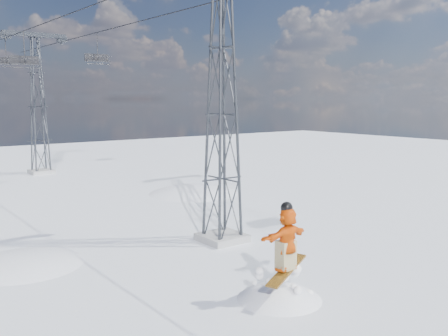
# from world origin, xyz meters

# --- Properties ---
(ground) EXTENTS (120.00, 120.00, 0.00)m
(ground) POSITION_xyz_m (0.00, 0.00, 0.00)
(ground) COLOR white
(ground) RESTS_ON ground
(lift_tower_near) EXTENTS (5.20, 1.80, 11.43)m
(lift_tower_near) POSITION_xyz_m (0.80, 8.00, 5.47)
(lift_tower_near) COLOR #999999
(lift_tower_near) RESTS_ON ground
(lift_tower_far) EXTENTS (5.20, 1.80, 11.43)m
(lift_tower_far) POSITION_xyz_m (0.80, 33.00, 5.47)
(lift_tower_far) COLOR #999999
(lift_tower_far) RESTS_ON ground
(haul_cables) EXTENTS (4.46, 51.00, 0.06)m
(haul_cables) POSITION_xyz_m (0.80, 19.50, 10.85)
(haul_cables) COLOR black
(haul_cables) RESTS_ON ground
(lift_chair_mid) EXTENTS (1.82, 0.52, 2.26)m
(lift_chair_mid) POSITION_xyz_m (3.00, 25.88, 9.04)
(lift_chair_mid) COLOR black
(lift_chair_mid) RESTS_ON ground
(lift_chair_far) EXTENTS (2.07, 0.59, 2.57)m
(lift_chair_far) POSITION_xyz_m (-1.40, 28.31, 8.80)
(lift_chair_far) COLOR black
(lift_chair_far) RESTS_ON ground
(lift_chair_extra) EXTENTS (1.81, 0.52, 2.24)m
(lift_chair_extra) POSITION_xyz_m (-1.40, 33.27, 9.06)
(lift_chair_extra) COLOR black
(lift_chair_extra) RESTS_ON ground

